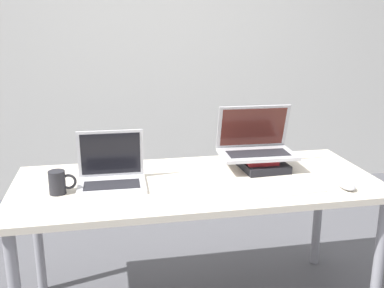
{
  "coord_description": "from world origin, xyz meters",
  "views": [
    {
      "loc": [
        -0.41,
        -1.59,
        1.44
      ],
      "look_at": [
        -0.03,
        0.37,
        0.88
      ],
      "focal_mm": 42.0,
      "sensor_mm": 36.0,
      "label": 1
    }
  ],
  "objects_px": {
    "laptop_left": "(111,175)",
    "mug": "(58,182)",
    "book_stack": "(261,162)",
    "wireless_keyboard": "(288,190)",
    "laptop_on_books": "(256,145)",
    "mouse": "(347,185)"
  },
  "relations": [
    {
      "from": "laptop_left",
      "to": "mug",
      "type": "relative_size",
      "value": 2.6
    },
    {
      "from": "book_stack",
      "to": "wireless_keyboard",
      "type": "distance_m",
      "value": 0.34
    },
    {
      "from": "book_stack",
      "to": "laptop_left",
      "type": "bearing_deg",
      "value": -172.61
    },
    {
      "from": "book_stack",
      "to": "laptop_on_books",
      "type": "distance_m",
      "value": 0.09
    },
    {
      "from": "wireless_keyboard",
      "to": "mug",
      "type": "xyz_separation_m",
      "value": [
        -0.99,
        0.17,
        0.05
      ]
    },
    {
      "from": "wireless_keyboard",
      "to": "mug",
      "type": "bearing_deg",
      "value": 170.28
    },
    {
      "from": "wireless_keyboard",
      "to": "mouse",
      "type": "height_order",
      "value": "mouse"
    },
    {
      "from": "mouse",
      "to": "book_stack",
      "type": "bearing_deg",
      "value": 128.86
    },
    {
      "from": "book_stack",
      "to": "mug",
      "type": "height_order",
      "value": "mug"
    },
    {
      "from": "wireless_keyboard",
      "to": "mouse",
      "type": "relative_size",
      "value": 3.0
    },
    {
      "from": "mug",
      "to": "laptop_on_books",
      "type": "bearing_deg",
      "value": 10.58
    },
    {
      "from": "laptop_left",
      "to": "laptop_on_books",
      "type": "height_order",
      "value": "laptop_on_books"
    },
    {
      "from": "laptop_on_books",
      "to": "book_stack",
      "type": "bearing_deg",
      "value": -30.59
    },
    {
      "from": "laptop_on_books",
      "to": "mouse",
      "type": "relative_size",
      "value": 3.47
    },
    {
      "from": "mouse",
      "to": "mug",
      "type": "relative_size",
      "value": 0.92
    },
    {
      "from": "laptop_left",
      "to": "book_stack",
      "type": "xyz_separation_m",
      "value": [
        0.75,
        0.1,
        -0.02
      ]
    },
    {
      "from": "laptop_left",
      "to": "mug",
      "type": "distance_m",
      "value": 0.24
    },
    {
      "from": "wireless_keyboard",
      "to": "mug",
      "type": "distance_m",
      "value": 1.01
    },
    {
      "from": "laptop_left",
      "to": "wireless_keyboard",
      "type": "bearing_deg",
      "value": -17.25
    },
    {
      "from": "laptop_on_books",
      "to": "mug",
      "type": "bearing_deg",
      "value": -169.42
    },
    {
      "from": "book_stack",
      "to": "wireless_keyboard",
      "type": "relative_size",
      "value": 0.8
    },
    {
      "from": "wireless_keyboard",
      "to": "mug",
      "type": "relative_size",
      "value": 2.76
    }
  ]
}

